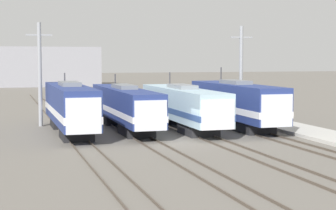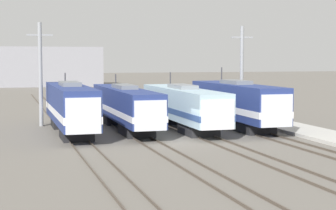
# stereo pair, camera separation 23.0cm
# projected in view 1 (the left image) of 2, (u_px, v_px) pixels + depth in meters

# --- Properties ---
(ground_plane) EXTENTS (400.00, 400.00, 0.00)m
(ground_plane) POSITION_uv_depth(u_px,v_px,m) (183.00, 142.00, 42.74)
(ground_plane) COLOR #666059
(rail_pair_far_left) EXTENTS (1.50, 120.00, 0.15)m
(rail_pair_far_left) POSITION_uv_depth(u_px,v_px,m) (84.00, 146.00, 40.55)
(rail_pair_far_left) COLOR #4C4238
(rail_pair_far_left) RESTS_ON ground_plane
(rail_pair_center_left) EXTENTS (1.51, 120.00, 0.15)m
(rail_pair_center_left) POSITION_uv_depth(u_px,v_px,m) (151.00, 143.00, 42.00)
(rail_pair_center_left) COLOR #4C4238
(rail_pair_center_left) RESTS_ON ground_plane
(rail_pair_center_right) EXTENTS (1.51, 120.00, 0.15)m
(rail_pair_center_right) POSITION_uv_depth(u_px,v_px,m) (214.00, 140.00, 43.46)
(rail_pair_center_right) COLOR #4C4238
(rail_pair_center_right) RESTS_ON ground_plane
(rail_pair_far_right) EXTENTS (1.50, 120.00, 0.15)m
(rail_pair_far_right) POSITION_uv_depth(u_px,v_px,m) (273.00, 137.00, 44.91)
(rail_pair_far_right) COLOR #4C4238
(rail_pair_far_right) RESTS_ON ground_plane
(locomotive_far_left) EXTENTS (2.83, 16.58, 5.06)m
(locomotive_far_left) POSITION_uv_depth(u_px,v_px,m) (71.00, 107.00, 47.48)
(locomotive_far_left) COLOR black
(locomotive_far_left) RESTS_ON ground_plane
(locomotive_center_left) EXTENTS (2.77, 18.68, 4.86)m
(locomotive_center_left) POSITION_uv_depth(u_px,v_px,m) (126.00, 106.00, 50.26)
(locomotive_center_left) COLOR black
(locomotive_center_left) RESTS_ON ground_plane
(locomotive_center_right) EXTENTS (2.96, 17.59, 5.04)m
(locomotive_center_right) POSITION_uv_depth(u_px,v_px,m) (184.00, 106.00, 50.40)
(locomotive_center_right) COLOR #232326
(locomotive_center_right) RESTS_ON ground_plane
(locomotive_far_right) EXTENTS (2.99, 16.33, 5.50)m
(locomotive_far_right) POSITION_uv_depth(u_px,v_px,m) (238.00, 103.00, 51.48)
(locomotive_far_right) COLOR black
(locomotive_far_right) RESTS_ON ground_plane
(catenary_tower_left) EXTENTS (2.40, 0.38, 9.71)m
(catenary_tower_left) POSITION_uv_depth(u_px,v_px,m) (40.00, 73.00, 52.38)
(catenary_tower_left) COLOR gray
(catenary_tower_left) RESTS_ON ground_plane
(catenary_tower_right) EXTENTS (2.40, 0.38, 9.71)m
(catenary_tower_right) POSITION_uv_depth(u_px,v_px,m) (241.00, 71.00, 58.24)
(catenary_tower_right) COLOR gray
(catenary_tower_right) RESTS_ON ground_plane
(platform) EXTENTS (4.00, 120.00, 0.28)m
(platform) POSITION_uv_depth(u_px,v_px,m) (320.00, 134.00, 46.13)
(platform) COLOR #B7B5AD
(platform) RESTS_ON ground_plane
(depot_building) EXTENTS (28.19, 11.37, 8.92)m
(depot_building) POSITION_uv_depth(u_px,v_px,m) (36.00, 67.00, 127.99)
(depot_building) COLOR gray
(depot_building) RESTS_ON ground_plane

